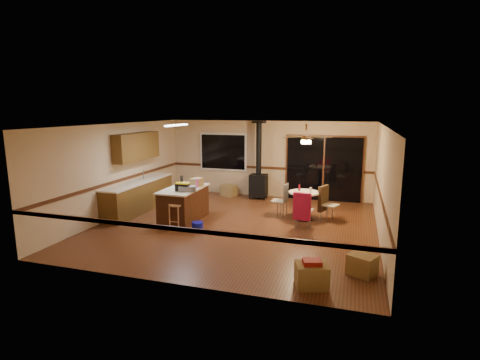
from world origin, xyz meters
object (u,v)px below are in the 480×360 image
at_px(chair_right, 324,199).
at_px(box_corner_b, 362,265).
at_px(bar_stool, 176,216).
at_px(box_under_window, 229,190).
at_px(blue_bucket, 198,227).
at_px(chair_left, 283,196).
at_px(kitchen_island, 184,204).
at_px(toolbox_black, 182,187).
at_px(toolbox_grey, 187,189).
at_px(wood_stove, 259,177).
at_px(chair_near, 302,206).
at_px(box_corner_a, 311,275).
at_px(dining_table, 304,201).

bearing_deg(chair_right, box_corner_b, -73.56).
height_order(bar_stool, box_under_window, bar_stool).
distance_m(bar_stool, box_corner_b, 4.68).
distance_m(blue_bucket, chair_left, 2.64).
distance_m(kitchen_island, toolbox_black, 0.66).
xyz_separation_m(kitchen_island, chair_right, (3.63, 1.16, 0.14)).
relative_size(kitchen_island, toolbox_grey, 3.86).
bearing_deg(kitchen_island, wood_stove, 66.91).
distance_m(chair_near, box_corner_a, 3.14).
bearing_deg(toolbox_grey, box_corner_b, -22.60).
bearing_deg(dining_table, chair_near, -85.05).
xyz_separation_m(wood_stove, toolbox_black, (-1.16, -3.40, 0.27)).
bearing_deg(toolbox_grey, chair_left, 33.48).
bearing_deg(chair_left, box_corner_a, -72.53).
relative_size(blue_bucket, box_corner_a, 0.53).
height_order(chair_near, box_corner_a, chair_near).
bearing_deg(chair_near, dining_table, 94.95).
xyz_separation_m(blue_bucket, box_under_window, (-0.51, 3.86, 0.08)).
distance_m(chair_left, box_under_window, 3.04).
distance_m(kitchen_island, dining_table, 3.27).
distance_m(box_under_window, box_corner_a, 6.97).
height_order(chair_left, box_under_window, chair_left).
bearing_deg(wood_stove, box_under_window, 177.36).
bearing_deg(box_corner_b, chair_left, 122.69).
bearing_deg(toolbox_black, chair_right, 23.49).
relative_size(toolbox_black, blue_bucket, 1.22).
relative_size(wood_stove, blue_bucket, 8.86).
bearing_deg(toolbox_black, dining_table, 25.29).
bearing_deg(toolbox_grey, dining_table, 26.11).
xyz_separation_m(blue_bucket, box_corner_a, (3.04, -2.13, 0.08)).
height_order(wood_stove, chair_right, wood_stove).
xyz_separation_m(wood_stove, dining_table, (1.80, -2.00, -0.20)).
bearing_deg(chair_right, box_corner_a, -88.00).
xyz_separation_m(wood_stove, chair_near, (1.87, -2.89, -0.13)).
height_order(dining_table, chair_near, chair_near).
bearing_deg(box_under_window, box_corner_b, -50.06).
relative_size(toolbox_black, box_under_window, 0.71).
height_order(dining_table, box_corner_b, dining_table).
distance_m(blue_bucket, chair_right, 3.51).
height_order(chair_right, box_corner_a, chair_right).
xyz_separation_m(toolbox_grey, box_corner_a, (3.49, -2.56, -0.77)).
bearing_deg(wood_stove, box_corner_a, -67.45).
relative_size(chair_near, chair_right, 1.00).
bearing_deg(chair_left, kitchen_island, -155.59).
distance_m(dining_table, box_under_window, 3.55).
distance_m(chair_near, box_under_window, 4.19).
bearing_deg(blue_bucket, box_corner_b, -19.57).
relative_size(blue_bucket, box_corner_b, 0.61).
distance_m(blue_bucket, box_corner_a, 3.72).
bearing_deg(blue_bucket, box_corner_a, -35.04).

